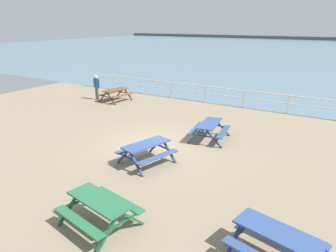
# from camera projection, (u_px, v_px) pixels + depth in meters

# --- Properties ---
(ground_plane) EXTENTS (30.00, 24.00, 0.20)m
(ground_plane) POSITION_uv_depth(u_px,v_px,m) (157.00, 147.00, 12.99)
(ground_plane) COLOR gray
(sea_band) EXTENTS (142.00, 90.00, 0.01)m
(sea_band) POSITION_uv_depth(u_px,v_px,m) (312.00, 51.00, 55.81)
(sea_band) COLOR slate
(sea_band) RESTS_ON ground
(distant_shoreline) EXTENTS (142.00, 6.00, 1.80)m
(distant_shoreline) POSITION_uv_depth(u_px,v_px,m) (330.00, 40.00, 90.74)
(distant_shoreline) COLOR #4C4C47
(distant_shoreline) RESTS_ON ground
(seaward_railing) EXTENTS (23.07, 0.07, 1.08)m
(seaward_railing) POSITION_uv_depth(u_px,v_px,m) (224.00, 93.00, 19.00)
(seaward_railing) COLOR white
(seaward_railing) RESTS_ON ground
(picnic_table_near_left) EXTENTS (1.77, 2.00, 0.80)m
(picnic_table_near_left) POSITION_uv_depth(u_px,v_px,m) (210.00, 127.00, 13.36)
(picnic_table_near_left) COLOR #334C84
(picnic_table_near_left) RESTS_ON ground
(picnic_table_near_right) EXTENTS (2.04, 1.81, 0.80)m
(picnic_table_near_right) POSITION_uv_depth(u_px,v_px,m) (99.00, 205.00, 7.63)
(picnic_table_near_right) COLOR #286B47
(picnic_table_near_right) RESTS_ON ground
(picnic_table_mid_centre) EXTENTS (2.08, 1.86, 0.80)m
(picnic_table_mid_centre) POSITION_uv_depth(u_px,v_px,m) (277.00, 239.00, 6.46)
(picnic_table_mid_centre) COLOR #334C84
(picnic_table_mid_centre) RESTS_ON ground
(picnic_table_far_left) EXTENTS (1.68, 1.93, 0.80)m
(picnic_table_far_left) POSITION_uv_depth(u_px,v_px,m) (116.00, 92.00, 20.03)
(picnic_table_far_left) COLOR brown
(picnic_table_far_left) RESTS_ON ground
(picnic_table_far_right) EXTENTS (1.94, 2.15, 0.80)m
(picnic_table_far_right) POSITION_uv_depth(u_px,v_px,m) (146.00, 148.00, 11.10)
(picnic_table_far_right) COLOR #334C84
(picnic_table_far_right) RESTS_ON ground
(visitor) EXTENTS (0.53, 0.23, 1.66)m
(visitor) POSITION_uv_depth(u_px,v_px,m) (97.00, 86.00, 20.24)
(visitor) COLOR slate
(visitor) RESTS_ON ground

